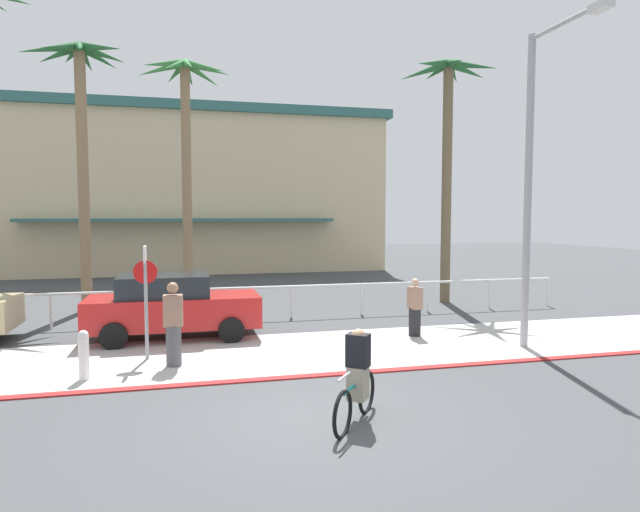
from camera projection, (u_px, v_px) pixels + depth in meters
ground_plane at (249, 311)px, 18.45m from camera, size 80.00×80.00×0.00m
sidewalk_strip at (278, 353)px, 12.83m from camera, size 44.00×4.00×0.02m
curb_paint at (294, 377)px, 10.90m from camera, size 44.00×0.24×0.03m
building_backdrop at (182, 192)px, 33.87m from camera, size 23.73×11.08×9.34m
rail_fence at (255, 293)px, 16.93m from camera, size 21.03×0.08×1.04m
stop_sign_bike_lane at (146, 286)px, 12.14m from camera, size 0.52×0.56×2.56m
bollard_1 at (84, 355)px, 10.69m from camera, size 0.20×0.20×1.00m
streetlight_curb at (535, 171)px, 12.90m from camera, size 0.24×2.54×7.50m
palm_tree_3 at (80, 110)px, 18.08m from camera, size 3.37×2.84×8.96m
palm_tree_4 at (186, 118)px, 20.76m from camera, size 3.54×3.35×9.13m
palm_tree_5 at (448, 125)px, 19.92m from camera, size 3.17×3.15×8.90m
car_red_1 at (172, 306)px, 14.33m from camera, size 4.40×2.02×1.69m
cyclist_teal_0 at (357, 378)px, 8.52m from camera, size 1.15×1.48×1.50m
pedestrian_0 at (415, 310)px, 14.57m from camera, size 0.35×0.43×1.57m
pedestrian_1 at (173, 327)px, 11.65m from camera, size 0.41×0.33×1.82m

